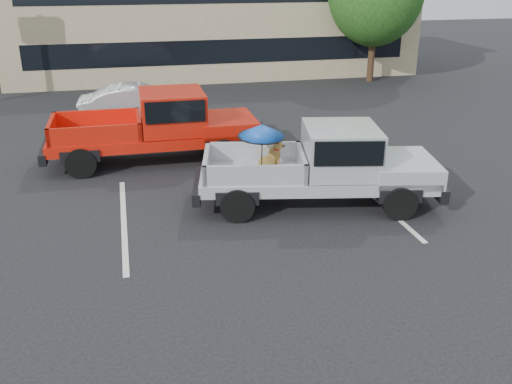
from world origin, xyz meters
TOP-DOWN VIEW (x-y plane):
  - ground at (0.00, 0.00)m, footprint 90.00×90.00m
  - stripe_left at (-3.00, 2.00)m, footprint 0.12×5.00m
  - stripe_right at (3.00, 2.00)m, footprint 0.12×5.00m
  - motel_building at (2.00, 20.99)m, footprint 20.40×8.40m
  - silver_pickup at (1.77, 1.94)m, footprint 5.96×3.03m
  - red_pickup at (-1.64, 6.11)m, footprint 6.08×2.29m
  - silver_sedan at (-2.19, 10.22)m, footprint 4.33×1.63m

SIDE VIEW (x-z plane):
  - ground at x=0.00m, z-range 0.00..0.00m
  - stripe_left at x=-3.00m, z-range 0.00..0.01m
  - stripe_right at x=3.00m, z-range 0.00..0.01m
  - silver_sedan at x=-2.19m, z-range 0.00..1.41m
  - silver_pickup at x=1.77m, z-range 0.02..2.08m
  - red_pickup at x=-1.64m, z-range 0.09..2.09m
  - motel_building at x=2.00m, z-range 0.06..6.36m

